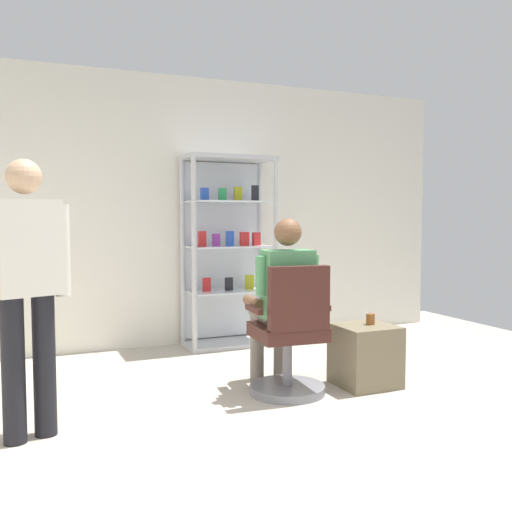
% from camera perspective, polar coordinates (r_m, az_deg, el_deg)
% --- Properties ---
extents(ground_plane, '(7.20, 7.20, 0.00)m').
position_cam_1_polar(ground_plane, '(3.34, 7.68, -19.05)').
color(ground_plane, '#B2A899').
extents(back_wall, '(6.00, 0.10, 2.70)m').
position_cam_1_polar(back_wall, '(5.85, -7.44, 4.43)').
color(back_wall, silver).
rests_on(back_wall, ground).
extents(display_cabinet_main, '(0.90, 0.45, 1.90)m').
position_cam_1_polar(display_cabinet_main, '(5.76, -2.93, 0.63)').
color(display_cabinet_main, '#B7B7BC').
rests_on(display_cabinet_main, ground).
extents(office_chair, '(0.58, 0.56, 0.96)m').
position_cam_1_polar(office_chair, '(4.17, 3.45, -8.61)').
color(office_chair, slate).
rests_on(office_chair, ground).
extents(seated_shopkeeper, '(0.51, 0.58, 1.29)m').
position_cam_1_polar(seated_shopkeeper, '(4.26, 2.64, -3.98)').
color(seated_shopkeeper, slate).
rests_on(seated_shopkeeper, ground).
extents(storage_crate, '(0.44, 0.43, 0.47)m').
position_cam_1_polar(storage_crate, '(4.52, 10.90, -9.75)').
color(storage_crate, '#72664C').
rests_on(storage_crate, ground).
extents(tea_glass, '(0.07, 0.07, 0.08)m').
position_cam_1_polar(tea_glass, '(4.50, 11.41, -6.22)').
color(tea_glass, brown).
rests_on(tea_glass, storage_crate).
extents(standing_customer, '(0.50, 0.33, 1.63)m').
position_cam_1_polar(standing_customer, '(3.53, -22.01, -2.32)').
color(standing_customer, black).
rests_on(standing_customer, ground).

